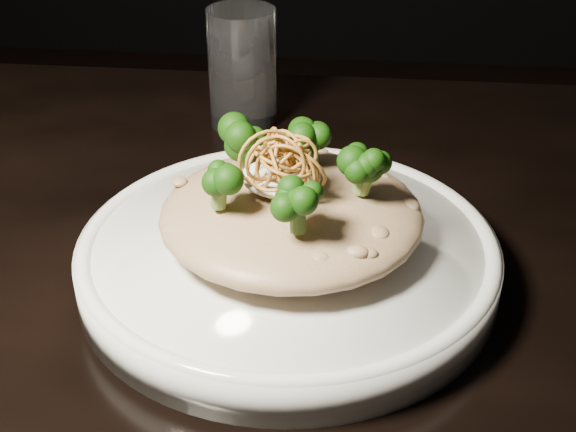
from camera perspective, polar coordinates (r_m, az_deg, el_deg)
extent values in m
cube|color=black|center=(0.65, 2.30, -4.62)|extent=(1.10, 0.80, 0.04)
cylinder|color=black|center=(1.25, -19.64, -8.10)|extent=(0.05, 0.05, 0.71)
cylinder|color=silver|center=(0.62, 0.00, -3.07)|extent=(0.32, 0.32, 0.03)
ellipsoid|color=brown|center=(0.60, 0.25, 0.15)|extent=(0.20, 0.20, 0.04)
ellipsoid|color=white|center=(0.58, -0.45, 2.79)|extent=(0.06, 0.06, 0.02)
cylinder|color=white|center=(0.85, -3.26, 10.43)|extent=(0.09, 0.09, 0.12)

